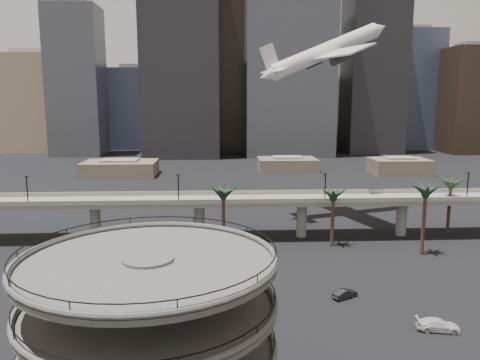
{
  "coord_description": "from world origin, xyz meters",
  "views": [
    {
      "loc": [
        -7.02,
        -42.25,
        29.57
      ],
      "look_at": [
        -3.63,
        28.0,
        17.29
      ],
      "focal_mm": 35.0,
      "sensor_mm": 36.0,
      "label": 1
    }
  ],
  "objects_px": {
    "airborne_jet": "(325,52)",
    "car_c": "(438,325)",
    "parking_ramp": "(151,328)",
    "car_b": "(345,294)",
    "overpass": "(251,204)",
    "car_a": "(202,308)"
  },
  "relations": [
    {
      "from": "overpass",
      "to": "car_c",
      "type": "relative_size",
      "value": 24.11
    },
    {
      "from": "airborne_jet",
      "to": "car_c",
      "type": "xyz_separation_m",
      "value": [
        2.16,
        -60.31,
        -39.83
      ]
    },
    {
      "from": "car_a",
      "to": "car_b",
      "type": "relative_size",
      "value": 1.08
    },
    {
      "from": "parking_ramp",
      "to": "overpass",
      "type": "xyz_separation_m",
      "value": [
        13.0,
        59.0,
        -2.5
      ]
    },
    {
      "from": "car_a",
      "to": "car_c",
      "type": "bearing_deg",
      "value": -80.9
    },
    {
      "from": "car_b",
      "to": "overpass",
      "type": "bearing_deg",
      "value": -8.58
    },
    {
      "from": "parking_ramp",
      "to": "car_c",
      "type": "height_order",
      "value": "parking_ramp"
    },
    {
      "from": "airborne_jet",
      "to": "car_c",
      "type": "bearing_deg",
      "value": -106.79
    },
    {
      "from": "parking_ramp",
      "to": "airborne_jet",
      "type": "xyz_separation_m",
      "value": [
        32.06,
        76.89,
        30.77
      ]
    },
    {
      "from": "airborne_jet",
      "to": "car_a",
      "type": "height_order",
      "value": "airborne_jet"
    },
    {
      "from": "car_b",
      "to": "car_a",
      "type": "bearing_deg",
      "value": 71.85
    },
    {
      "from": "parking_ramp",
      "to": "car_a",
      "type": "height_order",
      "value": "parking_ramp"
    },
    {
      "from": "car_b",
      "to": "car_c",
      "type": "height_order",
      "value": "car_c"
    },
    {
      "from": "car_a",
      "to": "car_b",
      "type": "bearing_deg",
      "value": -58.15
    },
    {
      "from": "parking_ramp",
      "to": "car_b",
      "type": "bearing_deg",
      "value": 47.42
    },
    {
      "from": "overpass",
      "to": "car_b",
      "type": "bearing_deg",
      "value": -69.57
    },
    {
      "from": "car_a",
      "to": "car_b",
      "type": "distance_m",
      "value": 21.59
    },
    {
      "from": "airborne_jet",
      "to": "car_c",
      "type": "height_order",
      "value": "airborne_jet"
    },
    {
      "from": "overpass",
      "to": "car_a",
      "type": "relative_size",
      "value": 29.02
    },
    {
      "from": "parking_ramp",
      "to": "airborne_jet",
      "type": "distance_m",
      "value": 88.81
    },
    {
      "from": "overpass",
      "to": "airborne_jet",
      "type": "distance_m",
      "value": 42.32
    },
    {
      "from": "airborne_jet",
      "to": "car_a",
      "type": "relative_size",
      "value": 7.84
    }
  ]
}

